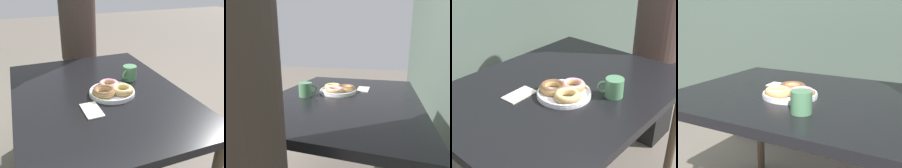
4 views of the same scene
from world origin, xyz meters
TOP-DOWN VIEW (x-y plane):
  - dining_table at (0.00, 0.33)m, footprint 1.20×0.91m
  - donut_plate at (-0.05, 0.27)m, footprint 0.26×0.26m
  - coffee_mug at (0.10, 0.09)m, footprint 0.09×0.11m
  - person_figure at (0.82, 0.23)m, footprint 0.40×0.29m
  - napkin at (-0.18, 0.42)m, footprint 0.15×0.09m

SIDE VIEW (x-z plane):
  - dining_table at x=0.00m, z-range 0.29..1.00m
  - napkin at x=-0.18m, z-range 0.71..0.72m
  - donut_plate at x=-0.05m, z-range 0.71..0.76m
  - coffee_mug at x=0.10m, z-range 0.71..0.80m
  - person_figure at x=0.82m, z-range 0.03..1.50m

